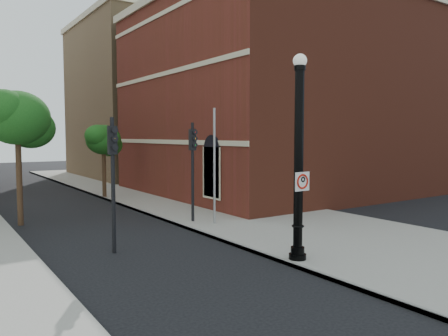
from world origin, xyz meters
TOP-DOWN VIEW (x-y plane):
  - ground at (0.00, 0.00)m, footprint 120.00×120.00m
  - sidewalk_right at (6.00, 10.00)m, footprint 8.00×60.00m
  - curb_edge at (2.05, 10.00)m, footprint 0.10×60.00m
  - brick_wall_building at (16.00, 14.00)m, footprint 22.30×16.30m
  - bg_building_tan_b at (16.00, 30.00)m, footprint 22.00×14.00m
  - lamppost at (2.45, 0.25)m, footprint 0.53×0.53m
  - no_parking_sign at (2.45, 0.08)m, footprint 0.57×0.06m
  - traffic_signal_left at (-1.74, 4.48)m, footprint 0.31×0.38m
  - traffic_signal_right at (2.80, 7.15)m, footprint 0.33×0.38m
  - utility_pole at (3.31, 6.22)m, footprint 0.10×0.10m
  - street_tree_a at (-3.47, 11.12)m, footprint 3.20×2.89m
  - street_tree_c at (2.17, 16.84)m, footprint 2.51×2.27m

SIDE VIEW (x-z plane):
  - ground at x=0.00m, z-range 0.00..0.00m
  - sidewalk_right at x=6.00m, z-range 0.00..0.12m
  - curb_edge at x=2.05m, z-range 0.00..0.14m
  - no_parking_sign at x=2.45m, z-range 2.22..2.79m
  - utility_pole at x=3.31m, z-range 0.00..5.02m
  - lamppost at x=2.45m, z-range -0.24..6.02m
  - traffic_signal_right at x=2.80m, z-range 0.77..5.19m
  - traffic_signal_left at x=-1.74m, z-range 0.77..5.23m
  - street_tree_c at x=2.17m, z-range 1.30..5.82m
  - street_tree_a at x=-3.47m, z-range 1.67..7.43m
  - brick_wall_building at x=16.00m, z-range 0.01..12.51m
  - bg_building_tan_b at x=16.00m, z-range 0.00..14.00m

